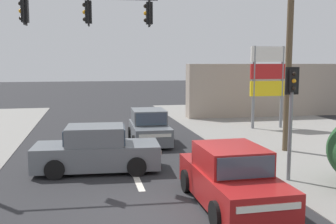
% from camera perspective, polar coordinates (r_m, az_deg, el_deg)
% --- Properties ---
extents(ground_plane, '(140.00, 140.00, 0.00)m').
position_cam_1_polar(ground_plane, '(9.89, -2.27, -14.74)').
color(ground_plane, '#28282B').
extents(lane_dash_mid, '(0.20, 2.40, 0.01)m').
position_cam_1_polar(lane_dash_mid, '(12.69, -4.51, -9.72)').
color(lane_dash_mid, silver).
rests_on(lane_dash_mid, ground).
extents(lane_dash_far, '(0.20, 2.40, 0.01)m').
position_cam_1_polar(lane_dash_far, '(17.51, -6.56, -5.01)').
color(lane_dash_far, silver).
rests_on(lane_dash_far, ground).
extents(utility_pole_midground_right, '(1.80, 0.26, 9.66)m').
position_cam_1_polar(utility_pole_midground_right, '(16.96, 17.28, 11.53)').
color(utility_pole_midground_right, brown).
rests_on(utility_pole_midground_right, ground).
extents(traffic_signal_mast, '(6.88, 0.69, 6.00)m').
position_cam_1_polar(traffic_signal_mast, '(13.08, -21.37, 9.60)').
color(traffic_signal_mast, slate).
rests_on(traffic_signal_mast, ground).
extents(pedestal_signal_right_kerb, '(0.44, 0.29, 3.56)m').
position_cam_1_polar(pedestal_signal_right_kerb, '(12.63, 17.45, 1.06)').
color(pedestal_signal_right_kerb, slate).
rests_on(pedestal_signal_right_kerb, ground).
extents(shopping_plaza_sign, '(2.10, 0.16, 4.60)m').
position_cam_1_polar(shopping_plaza_sign, '(22.62, 14.34, 5.18)').
color(shopping_plaza_sign, slate).
rests_on(shopping_plaza_sign, ground).
extents(shopfront_wall_far, '(12.00, 1.00, 3.60)m').
position_cam_1_polar(shopfront_wall_far, '(28.05, 14.82, 3.09)').
color(shopfront_wall_far, '#A39384').
rests_on(shopfront_wall_far, ground).
extents(hatchback_oncoming_mid, '(1.85, 3.68, 1.53)m').
position_cam_1_polar(hatchback_oncoming_mid, '(18.14, -2.74, -2.30)').
color(hatchback_oncoming_mid, slate).
rests_on(hatchback_oncoming_mid, ground).
extents(sedan_receding_far, '(4.33, 2.10, 1.56)m').
position_cam_1_polar(sedan_receding_far, '(13.68, -10.31, -5.55)').
color(sedan_receding_far, slate).
rests_on(sedan_receding_far, ground).
extents(sedan_crossing_left, '(1.93, 4.26, 1.56)m').
position_cam_1_polar(sedan_crossing_left, '(10.43, 9.13, -9.56)').
color(sedan_crossing_left, maroon).
rests_on(sedan_crossing_left, ground).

